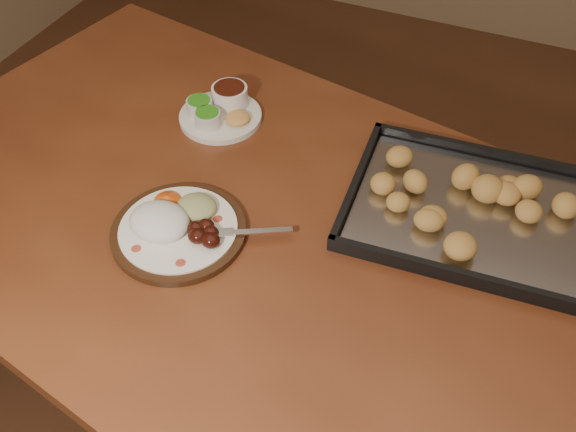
% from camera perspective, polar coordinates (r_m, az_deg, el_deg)
% --- Properties ---
extents(ground, '(4.00, 4.00, 0.00)m').
position_cam_1_polar(ground, '(1.85, 6.28, -14.37)').
color(ground, '#54321D').
rests_on(ground, ground).
extents(dining_table, '(1.65, 1.19, 0.75)m').
position_cam_1_polar(dining_table, '(1.25, -3.21, -3.17)').
color(dining_table, brown).
rests_on(dining_table, ground).
extents(dinner_plate, '(0.31, 0.24, 0.06)m').
position_cam_1_polar(dinner_plate, '(1.16, -9.93, -0.84)').
color(dinner_plate, '#321B0E').
rests_on(dinner_plate, dining_table).
extents(condiment_saucer, '(0.18, 0.18, 0.06)m').
position_cam_1_polar(condiment_saucer, '(1.39, -6.04, 9.38)').
color(condiment_saucer, white).
rests_on(condiment_saucer, dining_table).
extents(baking_tray, '(0.49, 0.37, 0.05)m').
position_cam_1_polar(baking_tray, '(1.22, 16.41, 0.53)').
color(baking_tray, black).
rests_on(baking_tray, dining_table).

